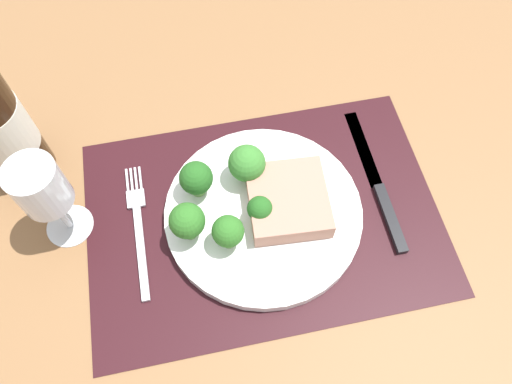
{
  "coord_description": "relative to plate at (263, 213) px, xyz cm",
  "views": [
    {
      "loc": [
        -6.68,
        -27.65,
        59.4
      ],
      "look_at": [
        -0.39,
        2.83,
        1.9
      ],
      "focal_mm": 34.62,
      "sensor_mm": 36.0,
      "label": 1
    }
  ],
  "objects": [
    {
      "name": "ground_plane",
      "position": [
        0.0,
        0.0,
        -2.6
      ],
      "size": [
        140.0,
        110.0,
        3.0
      ],
      "primitive_type": "cube",
      "color": "brown"
    },
    {
      "name": "placemat",
      "position": [
        0.0,
        0.0,
        -0.95
      ],
      "size": [
        46.38,
        32.1,
        0.3
      ],
      "primitive_type": "cube",
      "color": "black",
      "rests_on": "ground_plane"
    },
    {
      "name": "wine_glass",
      "position": [
        -25.23,
        3.76,
        8.72
      ],
      "size": [
        6.11,
        6.11,
        14.1
      ],
      "color": "silver",
      "rests_on": "ground_plane"
    },
    {
      "name": "broccoli_near_steak",
      "position": [
        -0.7,
        -0.98,
        3.25
      ],
      "size": [
        3.24,
        3.24,
        4.28
      ],
      "color": "#5B8942",
      "rests_on": "plate"
    },
    {
      "name": "steak",
      "position": [
        3.21,
        -0.17,
        2.29
      ],
      "size": [
        10.71,
        11.26,
        2.99
      ],
      "primitive_type": "cube",
      "rotation": [
        0.0,
        0.0,
        -0.07
      ],
      "color": "tan",
      "rests_on": "plate"
    },
    {
      "name": "broccoli_near_fork",
      "position": [
        -5.14,
        -3.53,
        4.02
      ],
      "size": [
        3.98,
        3.98,
        5.41
      ],
      "color": "#6B994C",
      "rests_on": "plate"
    },
    {
      "name": "broccoli_back_left",
      "position": [
        -1.07,
        5.4,
        4.12
      ],
      "size": [
        4.9,
        4.9,
        5.85
      ],
      "color": "#5B8942",
      "rests_on": "plate"
    },
    {
      "name": "knife",
      "position": [
        16.29,
        0.53,
        -0.5
      ],
      "size": [
        1.8,
        23.0,
        0.8
      ],
      "rotation": [
        0.0,
        0.0,
        0.04
      ],
      "color": "black",
      "rests_on": "placemat"
    },
    {
      "name": "broccoli_front_edge",
      "position": [
        -9.73,
        -1.37,
        4.45
      ],
      "size": [
        4.47,
        4.47,
        6.06
      ],
      "color": "#5B8942",
      "rests_on": "plate"
    },
    {
      "name": "fork",
      "position": [
        -16.33,
        1.42,
        -0.55
      ],
      "size": [
        2.4,
        19.2,
        0.5
      ],
      "rotation": [
        0.0,
        0.0,
        -0.02
      ],
      "color": "silver",
      "rests_on": "placemat"
    },
    {
      "name": "broccoli_center",
      "position": [
        -7.81,
        4.53,
        4.07
      ],
      "size": [
        4.36,
        4.36,
        5.61
      ],
      "color": "#6B994C",
      "rests_on": "plate"
    },
    {
      "name": "plate",
      "position": [
        0.0,
        0.0,
        0.0
      ],
      "size": [
        25.84,
        25.84,
        1.6
      ],
      "primitive_type": "cylinder",
      "color": "white",
      "rests_on": "placemat"
    }
  ]
}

